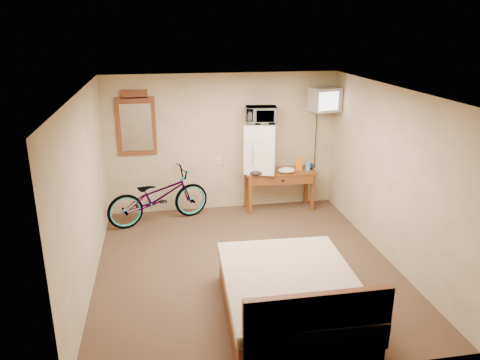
{
  "coord_description": "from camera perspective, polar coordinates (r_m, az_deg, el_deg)",
  "views": [
    {
      "loc": [
        -1.12,
        -5.9,
        3.31
      ],
      "look_at": [
        0.03,
        0.65,
        1.08
      ],
      "focal_mm": 35.0,
      "sensor_mm": 36.0,
      "label": 1
    }
  ],
  "objects": [
    {
      "name": "snack_bag",
      "position": [
        8.66,
        7.2,
        1.99
      ],
      "size": [
        0.13,
        0.09,
        0.23
      ],
      "primitive_type": "cube",
      "rotation": [
        0.0,
        0.0,
        -0.25
      ],
      "color": "orange",
      "rests_on": "desk"
    },
    {
      "name": "desk",
      "position": [
        8.62,
        4.89,
        0.29
      ],
      "size": [
        1.3,
        0.56,
        0.75
      ],
      "color": "brown",
      "rests_on": "floor"
    },
    {
      "name": "cloth_cream",
      "position": [
        8.47,
        5.72,
        1.19
      ],
      "size": [
        0.31,
        0.24,
        0.1
      ],
      "primitive_type": "ellipsoid",
      "color": "beige",
      "rests_on": "desk"
    },
    {
      "name": "cloth_dark_b",
      "position": [
        8.79,
        8.55,
        1.71
      ],
      "size": [
        0.21,
        0.17,
        0.09
      ],
      "primitive_type": "ellipsoid",
      "color": "black",
      "rests_on": "desk"
    },
    {
      "name": "bed",
      "position": [
        5.62,
        6.33,
        -14.06
      ],
      "size": [
        1.61,
        2.08,
        0.9
      ],
      "color": "brown",
      "rests_on": "floor"
    },
    {
      "name": "wall_mirror",
      "position": [
        8.35,
        -12.54,
        6.67
      ],
      "size": [
        0.67,
        0.04,
        1.14
      ],
      "color": "brown",
      "rests_on": "room"
    },
    {
      "name": "cloth_dark_a",
      "position": [
        8.31,
        2.02,
        0.9
      ],
      "size": [
        0.23,
        0.17,
        0.09
      ],
      "primitive_type": "ellipsoid",
      "color": "black",
      "rests_on": "desk"
    },
    {
      "name": "crt_television",
      "position": [
        8.54,
        10.29,
        9.63
      ],
      "size": [
        0.56,
        0.63,
        0.42
      ],
      "color": "black",
      "rests_on": "room"
    },
    {
      "name": "microwave",
      "position": [
        8.3,
        2.59,
        7.93
      ],
      "size": [
        0.57,
        0.43,
        0.3
      ],
      "primitive_type": "imported",
      "rotation": [
        0.0,
        0.0,
        -0.12
      ],
      "color": "white",
      "rests_on": "mini_fridge"
    },
    {
      "name": "blue_cup",
      "position": [
        8.65,
        8.29,
        1.65
      ],
      "size": [
        0.09,
        0.09,
        0.15
      ],
      "primitive_type": "cylinder",
      "color": "#449CE8",
      "rests_on": "desk"
    },
    {
      "name": "room",
      "position": [
        6.35,
        0.74,
        -0.4
      ],
      "size": [
        4.6,
        4.64,
        2.5
      ],
      "color": "#4F3927",
      "rests_on": "ground"
    },
    {
      "name": "mini_fridge",
      "position": [
        8.43,
        2.53,
        3.97
      ],
      "size": [
        0.68,
        0.67,
        0.89
      ],
      "color": "white",
      "rests_on": "desk"
    },
    {
      "name": "bicycle",
      "position": [
        8.21,
        -9.91,
        -1.98
      ],
      "size": [
        1.9,
        1.14,
        0.95
      ],
      "primitive_type": "imported",
      "rotation": [
        0.0,
        0.0,
        1.88
      ],
      "color": "black",
      "rests_on": "floor"
    }
  ]
}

